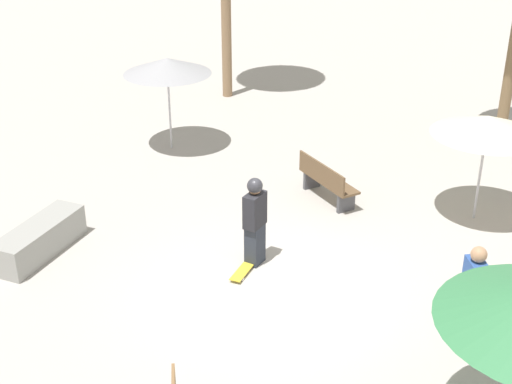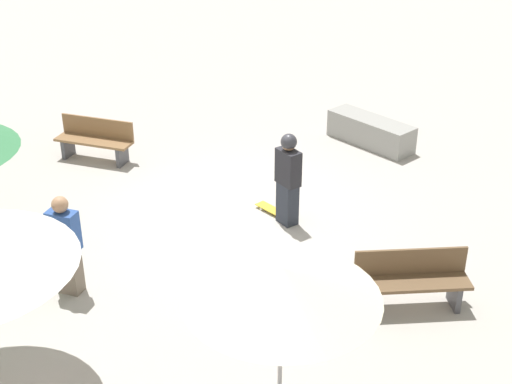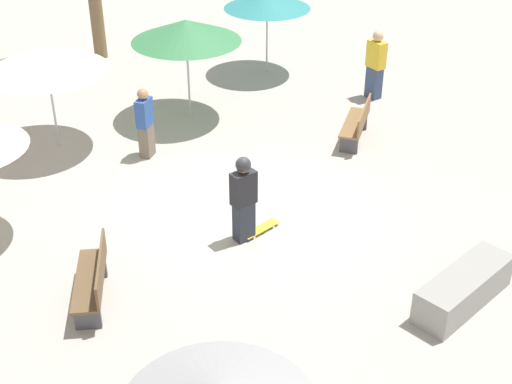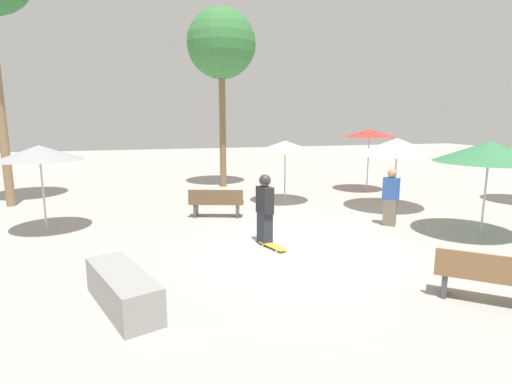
{
  "view_description": "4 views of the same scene",
  "coord_description": "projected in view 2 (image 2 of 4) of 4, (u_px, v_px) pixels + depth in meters",
  "views": [
    {
      "loc": [
        6.65,
        -7.43,
        6.68
      ],
      "look_at": [
        -0.81,
        0.44,
        1.37
      ],
      "focal_mm": 50.0,
      "sensor_mm": 36.0,
      "label": 1
    },
    {
      "loc": [
        3.7,
        10.08,
        6.11
      ],
      "look_at": [
        -0.22,
        0.34,
        0.68
      ],
      "focal_mm": 50.0,
      "sensor_mm": 36.0,
      "label": 2
    },
    {
      "loc": [
        -10.47,
        4.47,
        7.29
      ],
      "look_at": [
        -1.25,
        0.36,
        1.23
      ],
      "focal_mm": 50.0,
      "sensor_mm": 36.0,
      "label": 3
    },
    {
      "loc": [
        -3.37,
        -8.18,
        2.91
      ],
      "look_at": [
        -0.89,
        0.74,
        1.18
      ],
      "focal_mm": 28.0,
      "sensor_mm": 36.0,
      "label": 4
    }
  ],
  "objects": [
    {
      "name": "ground_plane",
      "position": [
        237.0,
        220.0,
        12.34
      ],
      "size": [
        60.0,
        60.0,
        0.0
      ],
      "primitive_type": "plane",
      "color": "#ADA8A0"
    },
    {
      "name": "skater_main",
      "position": [
        288.0,
        176.0,
        11.87
      ],
      "size": [
        0.34,
        0.48,
        1.65
      ],
      "rotation": [
        0.0,
        0.0,
        4.94
      ],
      "color": "#282D38",
      "rests_on": "ground_plane"
    },
    {
      "name": "skateboard",
      "position": [
        274.0,
        211.0,
        12.52
      ],
      "size": [
        0.46,
        0.82,
        0.07
      ],
      "rotation": [
        0.0,
        0.0,
        5.07
      ],
      "color": "gold",
      "rests_on": "ground_plane"
    },
    {
      "name": "concrete_ledge",
      "position": [
        371.0,
        131.0,
        15.15
      ],
      "size": [
        1.25,
        2.04,
        0.58
      ],
      "rotation": [
        0.0,
        0.0,
        1.93
      ],
      "color": "gray",
      "rests_on": "ground_plane"
    },
    {
      "name": "bench_near",
      "position": [
        412.0,
        280.0,
        9.97
      ],
      "size": [
        1.66,
        0.9,
        0.85
      ],
      "rotation": [
        0.0,
        0.0,
        5.98
      ],
      "color": "#47474C",
      "rests_on": "ground_plane"
    },
    {
      "name": "bench_far",
      "position": [
        95.0,
        140.0,
        14.4
      ],
      "size": [
        1.5,
        1.38,
        0.85
      ],
      "rotation": [
        0.0,
        0.0,
        5.57
      ],
      "color": "#47474C",
      "rests_on": "ground_plane"
    },
    {
      "name": "shade_umbrella_cream",
      "position": [
        282.0,
        283.0,
        7.25
      ],
      "size": [
        2.1,
        2.1,
        2.14
      ],
      "color": "#B7B7BC",
      "rests_on": "ground_plane"
    },
    {
      "name": "bystander_watching",
      "position": [
        66.0,
        245.0,
        10.13
      ],
      "size": [
        0.47,
        0.46,
        1.56
      ],
      "rotation": [
        0.0,
        0.0,
        2.42
      ],
      "color": "#726656",
      "rests_on": "ground_plane"
    }
  ]
}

